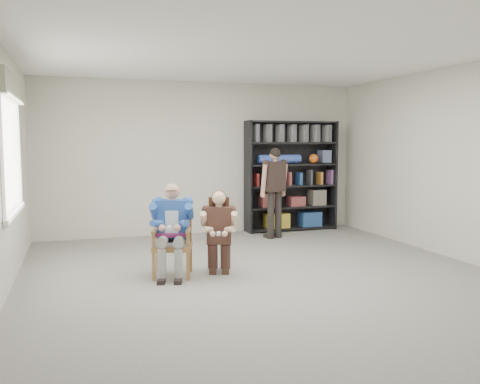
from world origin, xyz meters
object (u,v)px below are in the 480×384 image
object	(u,v)px
seated_man	(172,230)
standing_man	(275,193)
bookshelf	(291,176)
kneeling_woman	(219,233)
armchair	(172,241)

from	to	relation	value
seated_man	standing_man	world-z (taller)	standing_man
bookshelf	standing_man	xyz separation A→B (m)	(-0.62, -0.69, -0.25)
standing_man	kneeling_woman	bearing A→B (deg)	-141.82
bookshelf	standing_man	world-z (taller)	bookshelf
kneeling_woman	armchair	bearing A→B (deg)	-175.38
seated_man	kneeling_woman	world-z (taller)	seated_man
kneeling_woman	standing_man	world-z (taller)	standing_man
seated_man	kneeling_woman	distance (m)	0.59
kneeling_woman	standing_man	xyz separation A→B (m)	(1.60, 2.10, 0.26)
seated_man	bookshelf	xyz separation A→B (m)	(2.80, 2.68, 0.45)
armchair	standing_man	bearing A→B (deg)	58.58
armchair	bookshelf	distance (m)	3.92
bookshelf	standing_man	size ratio (longest dim) A/B	1.31
standing_man	armchair	bearing A→B (deg)	-152.25
armchair	seated_man	xyz separation A→B (m)	(0.00, 0.00, 0.14)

